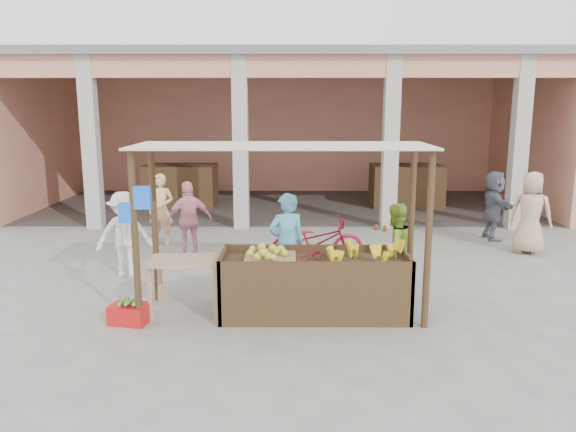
{
  "coord_description": "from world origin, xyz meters",
  "views": [
    {
      "loc": [
        0.16,
        -7.5,
        2.93
      ],
      "look_at": [
        0.13,
        1.2,
        1.18
      ],
      "focal_mm": 35.0,
      "sensor_mm": 36.0,
      "label": 1
    }
  ],
  "objects_px": {
    "red_crate": "(130,314)",
    "vendor_blue": "(287,241)",
    "fruit_stall": "(314,287)",
    "vendor_green": "(395,246)",
    "motorcycle": "(317,241)",
    "side_table": "(186,269)"
  },
  "relations": [
    {
      "from": "vendor_blue",
      "to": "motorcycle",
      "type": "distance_m",
      "value": 1.65
    },
    {
      "from": "fruit_stall",
      "to": "vendor_blue",
      "type": "relative_size",
      "value": 1.52
    },
    {
      "from": "red_crate",
      "to": "vendor_green",
      "type": "xyz_separation_m",
      "value": [
        3.81,
        1.29,
        0.62
      ]
    },
    {
      "from": "side_table",
      "to": "red_crate",
      "type": "xyz_separation_m",
      "value": [
        -0.72,
        -0.35,
        -0.53
      ]
    },
    {
      "from": "fruit_stall",
      "to": "red_crate",
      "type": "relative_size",
      "value": 5.22
    },
    {
      "from": "red_crate",
      "to": "vendor_green",
      "type": "distance_m",
      "value": 4.07
    },
    {
      "from": "red_crate",
      "to": "vendor_blue",
      "type": "bearing_deg",
      "value": 41.69
    },
    {
      "from": "side_table",
      "to": "fruit_stall",
      "type": "bearing_deg",
      "value": -4.37
    },
    {
      "from": "side_table",
      "to": "motorcycle",
      "type": "bearing_deg",
      "value": 47.2
    },
    {
      "from": "vendor_green",
      "to": "motorcycle",
      "type": "bearing_deg",
      "value": -81.11
    },
    {
      "from": "fruit_stall",
      "to": "vendor_blue",
      "type": "height_order",
      "value": "vendor_blue"
    },
    {
      "from": "fruit_stall",
      "to": "vendor_green",
      "type": "distance_m",
      "value": 1.65
    },
    {
      "from": "vendor_green",
      "to": "motorcycle",
      "type": "height_order",
      "value": "vendor_green"
    },
    {
      "from": "vendor_blue",
      "to": "motorcycle",
      "type": "bearing_deg",
      "value": -126.94
    },
    {
      "from": "side_table",
      "to": "red_crate",
      "type": "bearing_deg",
      "value": -157.3
    },
    {
      "from": "fruit_stall",
      "to": "motorcycle",
      "type": "distance_m",
      "value": 2.4
    },
    {
      "from": "vendor_blue",
      "to": "vendor_green",
      "type": "bearing_deg",
      "value": 165.76
    },
    {
      "from": "vendor_blue",
      "to": "motorcycle",
      "type": "height_order",
      "value": "vendor_blue"
    },
    {
      "from": "red_crate",
      "to": "motorcycle",
      "type": "relative_size",
      "value": 0.27
    },
    {
      "from": "motorcycle",
      "to": "vendor_green",
      "type": "bearing_deg",
      "value": -149.02
    },
    {
      "from": "side_table",
      "to": "red_crate",
      "type": "distance_m",
      "value": 0.96
    },
    {
      "from": "vendor_blue",
      "to": "red_crate",
      "type": "bearing_deg",
      "value": 12.18
    }
  ]
}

